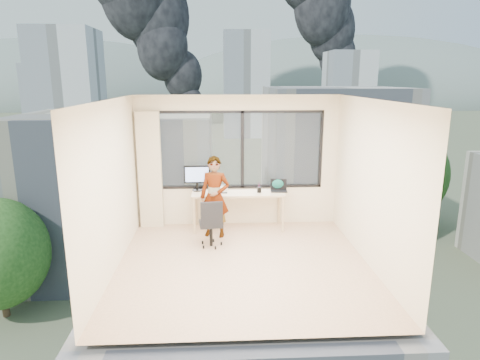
{
  "coord_description": "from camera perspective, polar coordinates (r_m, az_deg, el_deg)",
  "views": [
    {
      "loc": [
        -0.38,
        -6.17,
        2.9
      ],
      "look_at": [
        0.0,
        1.0,
        1.15
      ],
      "focal_mm": 31.22,
      "sensor_mm": 36.0,
      "label": 1
    }
  ],
  "objects": [
    {
      "name": "handbag",
      "position": [
        8.32,
        5.21,
        -0.57
      ],
      "size": [
        0.3,
        0.19,
        0.21
      ],
      "primitive_type": "ellipsoid",
      "rotation": [
        0.0,
        0.0,
        0.2
      ],
      "color": "#0D524B",
      "rests_on": "desk"
    },
    {
      "name": "hill_a",
      "position": [
        347.82,
        -23.52,
        9.8
      ],
      "size": [
        288.0,
        216.0,
        90.0
      ],
      "primitive_type": "ellipsoid",
      "color": "slate",
      "rests_on": "exterior_ground"
    },
    {
      "name": "cellphone",
      "position": [
        8.06,
        -2.17,
        -1.74
      ],
      "size": [
        0.12,
        0.06,
        0.01
      ],
      "primitive_type": "cube",
      "rotation": [
        0.0,
        0.0,
        -0.05
      ],
      "color": "black",
      "rests_on": "desk"
    },
    {
      "name": "far_tower_c",
      "position": [
        153.1,
        14.51,
        11.82
      ],
      "size": [
        15.0,
        15.0,
        26.0
      ],
      "primitive_type": "cube",
      "color": "silver",
      "rests_on": "exterior_ground"
    },
    {
      "name": "person",
      "position": [
        7.76,
        -3.47,
        -2.32
      ],
      "size": [
        0.62,
        0.48,
        1.52
      ],
      "primitive_type": "imported",
      "rotation": [
        0.0,
        0.0,
        -0.23
      ],
      "color": "#2D2D33",
      "rests_on": "floor"
    },
    {
      "name": "desk",
      "position": [
        8.24,
        -0.24,
        -4.16
      ],
      "size": [
        1.8,
        0.6,
        0.75
      ],
      "primitive_type": "cube",
      "color": "tan",
      "rests_on": "floor"
    },
    {
      "name": "monitor",
      "position": [
        8.21,
        -5.88,
        0.27
      ],
      "size": [
        0.51,
        0.12,
        0.51
      ],
      "primitive_type": null,
      "rotation": [
        0.0,
        0.0,
        0.02
      ],
      "color": "black",
      "rests_on": "desk"
    },
    {
      "name": "far_tower_a",
      "position": [
        106.97,
        -22.37,
        11.15
      ],
      "size": [
        14.0,
        14.0,
        28.0
      ],
      "primitive_type": "cube",
      "color": "silver",
      "rests_on": "exterior_ground"
    },
    {
      "name": "wall_right",
      "position": [
        6.81,
        17.54,
        -0.55
      ],
      "size": [
        0.01,
        4.0,
        2.6
      ],
      "primitive_type": "cube",
      "color": "beige",
      "rests_on": "ground"
    },
    {
      "name": "wall_left",
      "position": [
        6.58,
        -17.19,
        -1.01
      ],
      "size": [
        0.01,
        4.0,
        2.6
      ],
      "primitive_type": "cube",
      "color": "beige",
      "rests_on": "ground"
    },
    {
      "name": "floor",
      "position": [
        6.83,
        0.45,
        -11.43
      ],
      "size": [
        4.0,
        4.0,
        0.01
      ],
      "primitive_type": "cube",
      "color": "#DEB490",
      "rests_on": "ground"
    },
    {
      "name": "smoke_plume_b",
      "position": [
        186.24,
        15.29,
        20.69
      ],
      "size": [
        30.0,
        18.0,
        70.0
      ],
      "primitive_type": null,
      "color": "black",
      "rests_on": "exterior_ground"
    },
    {
      "name": "tree_c",
      "position": [
        52.67,
        22.19,
        -0.39
      ],
      "size": [
        8.4,
        8.4,
        10.0
      ],
      "primitive_type": null,
      "color": "#1F4416",
      "rests_on": "exterior_ground"
    },
    {
      "name": "exterior_ground",
      "position": [
        127.3,
        -2.86,
        6.06
      ],
      "size": [
        400.0,
        400.0,
        0.04
      ],
      "primitive_type": "cube",
      "color": "#515B3D",
      "rests_on": "ground"
    },
    {
      "name": "tree_b",
      "position": [
        27.52,
        6.62,
        -13.18
      ],
      "size": [
        7.6,
        7.6,
        9.0
      ],
      "primitive_type": null,
      "color": "#1F4416",
      "rests_on": "exterior_ground"
    },
    {
      "name": "window_wall",
      "position": [
        8.3,
        -0.02,
        4.16
      ],
      "size": [
        3.3,
        0.16,
        1.55
      ],
      "primitive_type": null,
      "color": "black",
      "rests_on": "ground"
    },
    {
      "name": "ceiling",
      "position": [
        6.19,
        0.5,
        10.92
      ],
      "size": [
        4.0,
        4.0,
        0.01
      ],
      "primitive_type": "cube",
      "color": "white",
      "rests_on": "ground"
    },
    {
      "name": "near_bldg_a",
      "position": [
        38.48,
        -15.89,
        -1.74
      ],
      "size": [
        16.0,
        12.0,
        14.0
      ],
      "primitive_type": "cube",
      "color": "beige",
      "rests_on": "exterior_ground"
    },
    {
      "name": "chair",
      "position": [
        7.39,
        -4.0,
        -5.78
      ],
      "size": [
        0.5,
        0.5,
        0.88
      ],
      "primitive_type": null,
      "rotation": [
        0.0,
        0.0,
        0.11
      ],
      "color": "black",
      "rests_on": "floor"
    },
    {
      "name": "hill_b",
      "position": [
        341.69,
        14.28,
        10.45
      ],
      "size": [
        300.0,
        220.0,
        96.0
      ],
      "primitive_type": "ellipsoid",
      "color": "slate",
      "rests_on": "exterior_ground"
    },
    {
      "name": "curtain",
      "position": [
        8.35,
        -12.21,
        1.28
      ],
      "size": [
        0.45,
        0.14,
        2.3
      ],
      "primitive_type": "cube",
      "color": "beige",
      "rests_on": "floor"
    },
    {
      "name": "wall_front",
      "position": [
        4.48,
        2.05,
        -7.23
      ],
      "size": [
        4.0,
        0.01,
        2.6
      ],
      "primitive_type": "cube",
      "color": "beige",
      "rests_on": "ground"
    },
    {
      "name": "game_console",
      "position": [
        8.33,
        -2.81,
        -1.03
      ],
      "size": [
        0.32,
        0.28,
        0.07
      ],
      "primitive_type": "cube",
      "rotation": [
        0.0,
        0.0,
        0.15
      ],
      "color": "white",
      "rests_on": "desk"
    },
    {
      "name": "far_tower_d",
      "position": [
        167.27,
        -24.36,
        10.49
      ],
      "size": [
        16.0,
        14.0,
        22.0
      ],
      "primitive_type": "cube",
      "color": "silver",
      "rests_on": "exterior_ground"
    },
    {
      "name": "pen_cup",
      "position": [
        8.09,
        2.64,
        -1.34
      ],
      "size": [
        0.09,
        0.09,
        0.11
      ],
      "primitive_type": "cylinder",
      "rotation": [
        0.0,
        0.0,
        0.07
      ],
      "color": "black",
      "rests_on": "desk"
    },
    {
      "name": "near_bldg_b",
      "position": [
        46.73,
        12.39,
        2.4
      ],
      "size": [
        14.0,
        13.0,
        16.0
      ],
      "primitive_type": "cube",
      "color": "beige",
      "rests_on": "exterior_ground"
    },
    {
      "name": "laptop",
      "position": [
        8.19,
        5.35,
        -0.85
      ],
      "size": [
        0.34,
        0.36,
        0.21
      ],
      "primitive_type": null,
      "rotation": [
        0.0,
        0.0,
        -0.06
      ],
      "color": "black",
      "rests_on": "desk"
    },
    {
      "name": "far_tower_b",
      "position": [
        126.46,
        0.77,
        12.84
      ],
      "size": [
        13.0,
        13.0,
        30.0
      ],
      "primitive_type": "cube",
      "color": "silver",
      "rests_on": "exterior_ground"
    }
  ]
}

